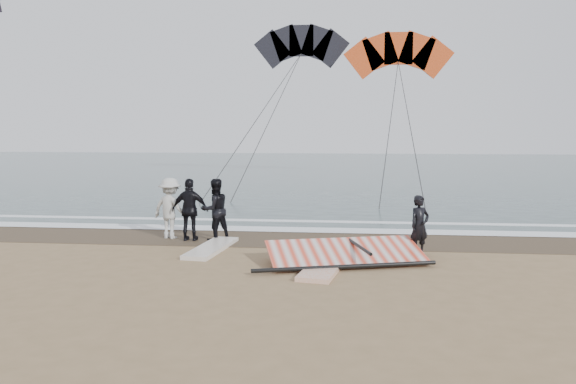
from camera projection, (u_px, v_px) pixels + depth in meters
The scene contains 12 objects.
ground at pixel (287, 279), 12.49m from camera, with size 120.00×120.00×0.00m, color #8C704C.
sea at pixel (330, 169), 45.09m from camera, with size 120.00×54.00×0.02m, color #233838.
wet_sand at pixel (303, 239), 16.93m from camera, with size 120.00×2.80×0.01m, color #4C3D2B.
foam_near at pixel (306, 230), 18.32m from camera, with size 120.00×0.90×0.01m, color white.
foam_far at pixel (309, 221), 20.00m from camera, with size 120.00×0.45×0.01m, color white.
man_main at pixel (419, 226), 14.66m from camera, with size 0.58×0.38×1.60m, color black.
board_white at pixel (325, 266), 13.40m from camera, with size 0.76×2.70×0.11m, color silver.
board_cream at pixel (212, 248), 15.43m from camera, with size 0.71×2.65×0.11m, color beige.
trio_cluster at pixel (190, 209), 16.76m from camera, with size 2.65×1.18×1.86m.
sail_rig at pixel (343, 254), 14.04m from camera, with size 4.32×2.73×0.50m.
kite_red at pixel (398, 58), 35.06m from camera, with size 7.66×7.57×16.64m.
kite_dark at pixel (301, 49), 36.48m from camera, with size 6.85×7.01×16.33m.
Camera 1 is at (1.27, -12.12, 3.36)m, focal length 35.00 mm.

